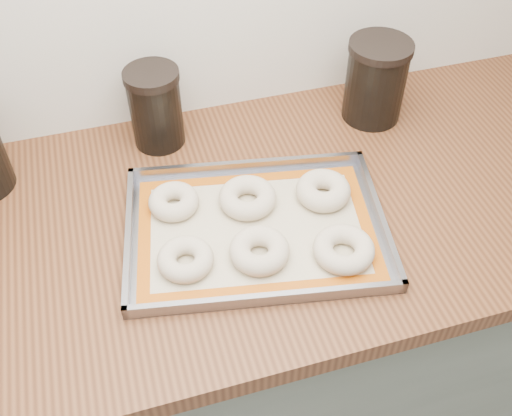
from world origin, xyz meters
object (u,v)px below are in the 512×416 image
object	(u,v)px
bagel_front_right	(344,249)
bagel_back_left	(174,202)
bagel_front_left	(186,259)
canister_right	(376,81)
bagel_back_mid	(248,198)
canister_mid	(156,107)
baking_tray	(256,229)
bagel_front_mid	(259,251)
bagel_back_right	(323,190)

from	to	relation	value
bagel_front_right	bagel_back_left	size ratio (longest dim) A/B	1.14
bagel_front_left	canister_right	bearing A→B (deg)	32.55
bagel_back_mid	bagel_front_right	bearing A→B (deg)	-53.34
bagel_back_mid	bagel_front_left	bearing A→B (deg)	-141.86
bagel_back_left	canister_right	world-z (taller)	canister_right
canister_mid	bagel_front_left	bearing A→B (deg)	-92.79
baking_tray	bagel_front_right	distance (m)	0.16
bagel_front_mid	bagel_back_right	world-z (taller)	bagel_back_right
baking_tray	bagel_back_right	world-z (taller)	bagel_back_right
bagel_front_left	bagel_back_right	bearing A→B (deg)	17.19
bagel_front_left	bagel_back_left	bearing A→B (deg)	87.08
bagel_front_right	bagel_back_right	distance (m)	0.14
bagel_back_mid	canister_mid	distance (m)	0.27
baking_tray	bagel_back_mid	distance (m)	0.07
bagel_front_right	bagel_back_right	world-z (taller)	bagel_back_right
canister_right	bagel_back_mid	bearing A→B (deg)	-150.01
canister_mid	bagel_front_mid	bearing A→B (deg)	-73.64
bagel_back_mid	bagel_back_right	size ratio (longest dim) A/B	1.04
bagel_front_mid	bagel_back_mid	world-z (taller)	same
bagel_front_mid	bagel_back_right	xyz separation A→B (m)	(0.16, 0.11, 0.00)
bagel_front_mid	canister_mid	world-z (taller)	canister_mid
bagel_back_mid	bagel_front_mid	bearing A→B (deg)	-96.90
bagel_front_mid	bagel_back_left	world-z (taller)	bagel_front_mid
bagel_back_left	bagel_back_mid	xyz separation A→B (m)	(0.13, -0.03, 0.00)
bagel_front_mid	canister_mid	xyz separation A→B (m)	(-0.11, 0.37, 0.06)
bagel_back_right	bagel_front_mid	bearing A→B (deg)	-145.97
bagel_back_right	canister_right	xyz separation A→B (m)	(0.19, 0.22, 0.07)
baking_tray	bagel_front_right	world-z (taller)	bagel_front_right
bagel_front_mid	bagel_back_left	size ratio (longest dim) A/B	1.11
bagel_front_mid	bagel_front_right	bearing A→B (deg)	-15.08
bagel_front_mid	bagel_back_left	bearing A→B (deg)	126.56
bagel_front_mid	bagel_back_left	xyz separation A→B (m)	(-0.12, 0.16, -0.00)
baking_tray	canister_right	xyz separation A→B (m)	(0.34, 0.26, 0.08)
bagel_front_left	bagel_back_right	distance (m)	0.29
bagel_front_mid	canister_right	size ratio (longest dim) A/B	0.59
canister_mid	bagel_front_right	bearing A→B (deg)	-58.56
baking_tray	bagel_front_right	bearing A→B (deg)	-38.75
bagel_back_right	canister_mid	xyz separation A→B (m)	(-0.26, 0.26, 0.06)
baking_tray	bagel_back_mid	world-z (taller)	bagel_back_mid
bagel_back_right	baking_tray	bearing A→B (deg)	-163.83
bagel_front_mid	bagel_front_right	xyz separation A→B (m)	(0.14, -0.04, -0.00)
bagel_back_mid	canister_right	world-z (taller)	canister_right
baking_tray	bagel_back_right	size ratio (longest dim) A/B	4.98
baking_tray	bagel_back_left	distance (m)	0.16
bagel_front_left	bagel_back_left	xyz separation A→B (m)	(0.01, 0.14, 0.00)
bagel_front_left	bagel_front_mid	bearing A→B (deg)	-8.55
bagel_front_mid	bagel_back_mid	distance (m)	0.13
canister_mid	baking_tray	bearing A→B (deg)	-68.29
bagel_front_left	canister_mid	world-z (taller)	canister_mid
bagel_back_left	canister_right	bearing A→B (deg)	19.30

